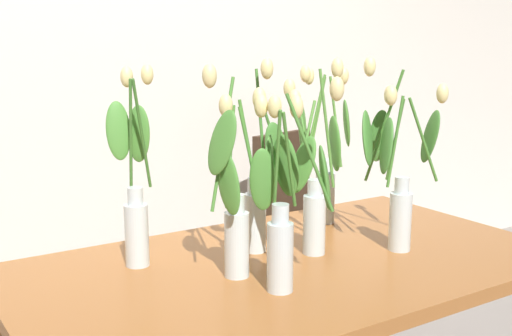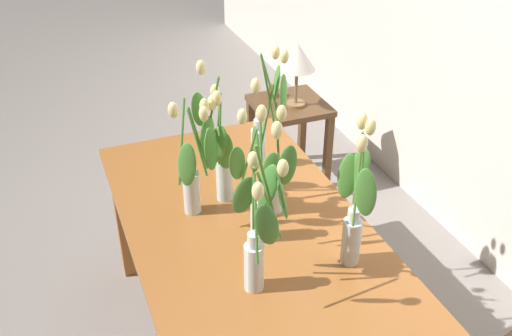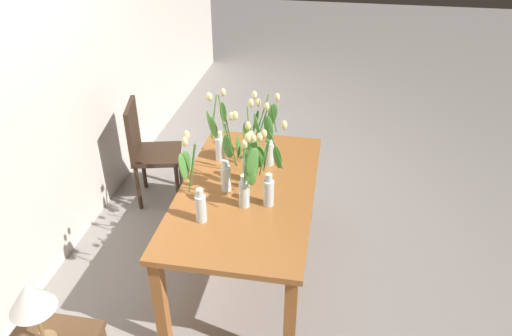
# 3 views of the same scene
# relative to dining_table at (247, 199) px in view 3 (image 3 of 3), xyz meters

# --- Properties ---
(ground_plane) EXTENTS (18.00, 18.00, 0.00)m
(ground_plane) POSITION_rel_dining_table_xyz_m (0.00, 0.00, -0.65)
(ground_plane) COLOR gray
(room_wall_rear) EXTENTS (9.00, 0.10, 2.70)m
(room_wall_rear) POSITION_rel_dining_table_xyz_m (0.00, 1.47, 0.70)
(room_wall_rear) COLOR silver
(room_wall_rear) RESTS_ON ground
(dining_table) EXTENTS (1.60, 0.90, 0.74)m
(dining_table) POSITION_rel_dining_table_xyz_m (0.00, 0.00, 0.00)
(dining_table) COLOR #A3602D
(dining_table) RESTS_ON ground
(tulip_vase_0) EXTENTS (0.24, 0.15, 0.58)m
(tulip_vase_0) POSITION_rel_dining_table_xyz_m (-0.20, -0.04, 0.32)
(tulip_vase_0) COLOR silver
(tulip_vase_0) RESTS_ON dining_table
(tulip_vase_1) EXTENTS (0.26, 0.18, 0.59)m
(tulip_vase_1) POSITION_rel_dining_table_xyz_m (0.34, -0.08, 0.33)
(tulip_vase_1) COLOR silver
(tulip_vase_1) RESTS_ON dining_table
(tulip_vase_2) EXTENTS (0.19, 0.20, 0.55)m
(tulip_vase_2) POSITION_rel_dining_table_xyz_m (-0.13, -0.16, 0.29)
(tulip_vase_2) COLOR silver
(tulip_vase_2) RESTS_ON dining_table
(tulip_vase_3) EXTENTS (0.24, 0.14, 0.56)m
(tulip_vase_3) POSITION_rel_dining_table_xyz_m (0.33, 0.28, 0.31)
(tulip_vase_3) COLOR silver
(tulip_vase_3) RESTS_ON dining_table
(tulip_vase_4) EXTENTS (0.23, 0.16, 0.59)m
(tulip_vase_4) POSITION_rel_dining_table_xyz_m (0.10, 0.01, 0.27)
(tulip_vase_4) COLOR silver
(tulip_vase_4) RESTS_ON dining_table
(tulip_vase_5) EXTENTS (0.15, 0.16, 0.57)m
(tulip_vase_5) POSITION_rel_dining_table_xyz_m (-0.38, 0.24, 0.29)
(tulip_vase_5) COLOR silver
(tulip_vase_5) RESTS_ON dining_table
(tulip_vase_6) EXTENTS (0.16, 0.15, 0.59)m
(tulip_vase_6) POSITION_rel_dining_table_xyz_m (-0.02, 0.12, 0.27)
(tulip_vase_6) COLOR silver
(tulip_vase_6) RESTS_ON dining_table
(dining_chair) EXTENTS (0.48, 0.48, 0.93)m
(dining_chair) POSITION_rel_dining_table_xyz_m (0.79, 1.04, -0.12)
(dining_chair) COLOR #382619
(dining_chair) RESTS_ON ground
(table_lamp) EXTENTS (0.22, 0.22, 0.40)m
(table_lamp) POSITION_rel_dining_table_xyz_m (-1.25, 0.79, 0.21)
(table_lamp) COLOR olive
(table_lamp) RESTS_ON side_table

